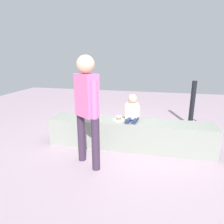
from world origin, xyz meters
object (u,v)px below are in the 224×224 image
Objects in this scene: gift_bag at (117,129)px; water_bottle_near_gift at (152,129)px; adult_standing at (87,102)px; cake_plate at (119,119)px; cake_box_white at (115,126)px; handbag_black_leather at (192,129)px; party_cup_red at (134,128)px; child_seated at (132,109)px.

gift_bag is 0.79m from water_bottle_near_gift.
adult_standing is at bearing -120.32° from water_bottle_near_gift.
water_bottle_near_gift is at bearing 53.53° from cake_plate.
cake_box_white is (-0.11, 0.36, -0.05)m from gift_bag.
adult_standing reaches higher than handbag_black_leather.
party_cup_red is at bearing 178.99° from handbag_black_leather.
gift_bag is 0.38m from cake_box_white.
party_cup_red is at bearing 94.03° from child_seated.
child_seated is 4.33× the size of party_cup_red.
handbag_black_leather reaches higher than gift_bag.
adult_standing reaches higher than gift_bag.
cake_plate reaches higher than handbag_black_leather.
cake_plate is 1.21× the size of water_bottle_near_gift.
adult_standing reaches higher than cake_plate.
child_seated is 0.31m from cake_plate.
cake_plate is 1.02m from cake_box_white.
cake_box_white is at bearing 175.22° from water_bottle_near_gift.
cake_plate is 1.72m from handbag_black_leather.
handbag_black_leather is at bearing 4.32° from water_bottle_near_gift.
handbag_black_leather is at bearing 42.96° from adult_standing.
child_seated reaches higher than water_bottle_near_gift.
cake_box_white is at bearing -178.07° from party_cup_red.
adult_standing is (-0.57, -0.78, 0.28)m from child_seated.
handbag_black_leather is (1.19, 0.86, -0.60)m from child_seated.
cake_plate is at bearing -74.41° from gift_bag.
gift_bag is at bearing 127.28° from child_seated.
water_bottle_near_gift is at bearing 59.68° from adult_standing.
party_cup_red is at bearing 1.93° from cake_box_white.
adult_standing is 5.72× the size of gift_bag.
cake_plate reaches higher than party_cup_red.
adult_standing is at bearing -106.94° from party_cup_red.
child_seated is 1.00m from adult_standing.
adult_standing is at bearing -126.14° from child_seated.
cake_plate reaches higher than water_bottle_near_gift.
adult_standing is at bearing -92.59° from cake_box_white.
cake_plate is at bearing -126.47° from water_bottle_near_gift.
child_seated is 2.16× the size of cake_plate.
cake_box_white is (-0.85, 0.07, -0.01)m from water_bottle_near_gift.
child_seated is at bearing -144.16° from handbag_black_leather.
child_seated reaches higher than cake_box_white.
cake_plate is (0.33, 0.77, -0.47)m from adult_standing.
child_seated is 2.60× the size of water_bottle_near_gift.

